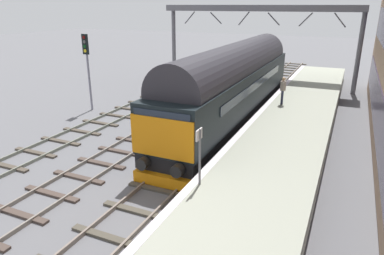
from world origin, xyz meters
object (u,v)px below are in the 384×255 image
object	(u,v)px
platform_number_sign	(199,148)
waiting_passenger	(283,88)
diesel_locomotive	(233,82)
signal_post_far	(87,62)

from	to	relation	value
platform_number_sign	waiting_passenger	size ratio (longest dim) A/B	1.20
diesel_locomotive	platform_number_sign	world-z (taller)	diesel_locomotive
waiting_passenger	signal_post_far	bearing A→B (deg)	90.52
diesel_locomotive	platform_number_sign	bearing A→B (deg)	-78.40
diesel_locomotive	signal_post_far	xyz separation A→B (m)	(-9.50, -1.27, 0.76)
signal_post_far	platform_number_sign	bearing A→B (deg)	-35.78
diesel_locomotive	platform_number_sign	size ratio (longest dim) A/B	8.94
waiting_passenger	platform_number_sign	bearing A→B (deg)	163.10
diesel_locomotive	waiting_passenger	xyz separation A→B (m)	(2.53, 1.84, -0.49)
signal_post_far	waiting_passenger	world-z (taller)	signal_post_far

